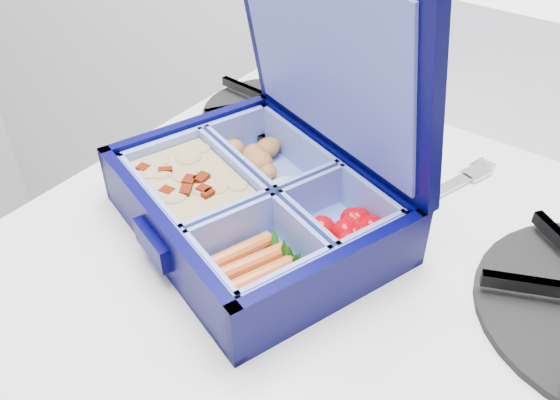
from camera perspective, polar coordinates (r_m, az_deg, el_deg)
The scene contains 3 objects.
bento_box at distance 0.49m, azimuth -2.51°, elevation -0.40°, with size 0.22×0.17×0.05m, color #02013A, non-canonical shape.
burner_grate_rear at distance 0.65m, azimuth -0.42°, elevation 8.83°, with size 0.16×0.16×0.02m, color black.
fork at distance 0.54m, azimuth 13.14°, elevation -0.22°, with size 0.02×0.17×0.01m, color #B3B3B3, non-canonical shape.
Camera 1 is at (-0.42, 1.37, 1.18)m, focal length 38.00 mm.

